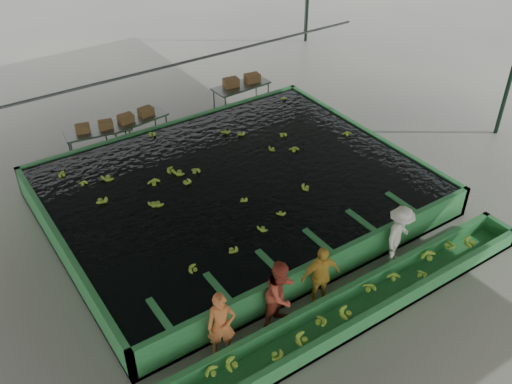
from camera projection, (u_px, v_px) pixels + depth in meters
ground at (266, 231)px, 15.36m from camera, size 80.00×80.00×0.00m
shed_roof at (269, 54)px, 12.47m from camera, size 20.00×22.00×0.04m
shed_posts at (267, 152)px, 13.92m from camera, size 20.00×22.00×5.00m
flotation_tank at (236, 191)px, 16.12m from camera, size 10.00×8.00×0.90m
tank_water at (236, 179)px, 15.88m from camera, size 9.70×7.70×0.00m
sorting_trough at (358, 307)px, 12.78m from camera, size 10.00×1.00×0.50m
cableway_rail at (172, 65)px, 17.02m from camera, size 0.08×0.08×14.00m
rail_hanger_right at (306, 3)px, 18.72m from camera, size 0.04×0.04×2.00m
worker_a at (221, 325)px, 11.59m from camera, size 0.71×0.60×1.64m
worker_b at (281, 294)px, 12.24m from camera, size 1.02×0.91×1.75m
worker_c at (321, 276)px, 12.78m from camera, size 1.01×0.59×1.62m
worker_d at (399, 236)px, 13.89m from camera, size 1.24×1.01×1.67m
packing_table_left at (100, 142)px, 18.30m from camera, size 2.15×1.13×0.93m
packing_table_mid at (137, 131)px, 18.88m from camera, size 2.18×1.10×0.95m
packing_table_right at (241, 97)px, 20.96m from camera, size 2.17×0.96×0.97m
box_stack_left at (95, 130)px, 18.01m from camera, size 1.21×0.58×0.25m
box_stack_mid at (136, 119)px, 18.60m from camera, size 1.26×0.48×0.26m
box_stack_right at (242, 84)px, 20.75m from camera, size 1.42×0.55×0.30m
floating_bananas at (221, 166)px, 16.43m from camera, size 8.17×5.57×0.11m
trough_bananas at (359, 302)px, 12.69m from camera, size 9.06×0.60×0.12m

